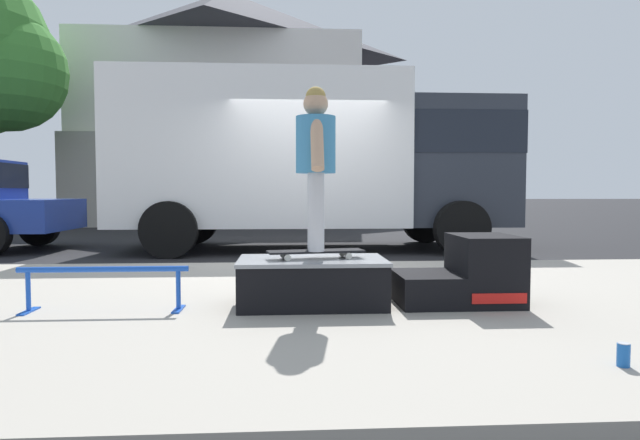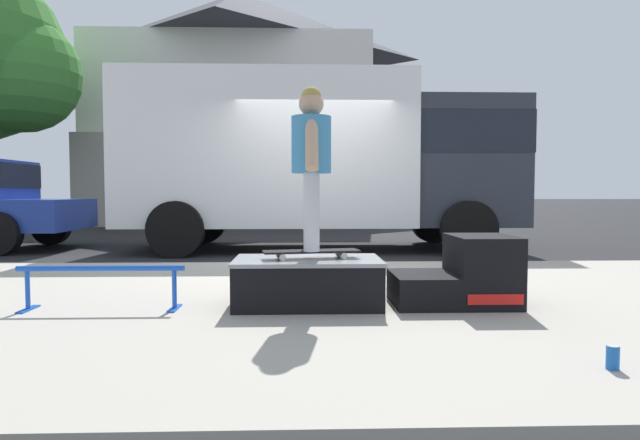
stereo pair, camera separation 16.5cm
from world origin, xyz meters
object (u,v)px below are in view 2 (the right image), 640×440
object	(u,v)px
skater_kid	(311,155)
box_truck	(322,155)
skateboard	(311,252)
soda_can	(613,357)
grind_rail	(101,277)
skate_box	(308,280)
kicker_ramp	(463,276)

from	to	relation	value
skater_kid	box_truck	world-z (taller)	box_truck
skateboard	box_truck	xyz separation A→B (m)	(0.29, 5.41, 1.14)
skateboard	box_truck	distance (m)	5.54
skateboard	soda_can	xyz separation A→B (m)	(1.54, -1.63, -0.38)
skateboard	soda_can	world-z (taller)	skateboard
skateboard	box_truck	bearing A→B (deg)	86.94
skater_kid	box_truck	xyz separation A→B (m)	(0.29, 5.41, 0.36)
box_truck	grind_rail	bearing A→B (deg)	-109.36
skate_box	grind_rail	bearing A→B (deg)	-176.11
kicker_ramp	skateboard	size ratio (longest dim) A/B	1.22
skate_box	skater_kid	size ratio (longest dim) A/B	0.91
skater_kid	soda_can	bearing A→B (deg)	-46.66
kicker_ramp	soda_can	size ratio (longest dim) A/B	7.78
kicker_ramp	skater_kid	size ratio (longest dim) A/B	0.75
skateboard	skate_box	bearing A→B (deg)	164.38
kicker_ramp	skateboard	xyz separation A→B (m)	(-1.25, -0.01, 0.20)
skate_box	soda_can	bearing A→B (deg)	-46.25
skate_box	box_truck	distance (m)	5.59
kicker_ramp	grind_rail	xyz separation A→B (m)	(-2.90, -0.11, 0.02)
grind_rail	soda_can	world-z (taller)	grind_rail
skate_box	grind_rail	world-z (taller)	skate_box
skate_box	skateboard	bearing A→B (deg)	-15.62
skate_box	soda_can	size ratio (longest dim) A/B	9.43
skater_kid	soda_can	xyz separation A→B (m)	(1.54, -1.63, -1.16)
skate_box	kicker_ramp	xyz separation A→B (m)	(1.28, -0.00, 0.03)
box_truck	skateboard	bearing A→B (deg)	-93.06
kicker_ramp	grind_rail	world-z (taller)	kicker_ramp
skateboard	soda_can	size ratio (longest dim) A/B	6.38
skater_kid	box_truck	bearing A→B (deg)	86.94
skate_box	skateboard	distance (m)	0.24
skate_box	skateboard	xyz separation A→B (m)	(0.03, -0.01, 0.23)
skateboard	skater_kid	xyz separation A→B (m)	(0.00, 0.00, 0.78)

